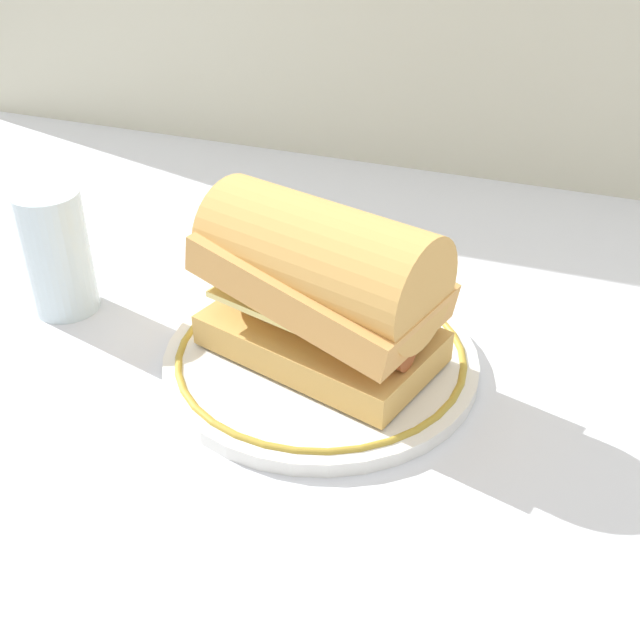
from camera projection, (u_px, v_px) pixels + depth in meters
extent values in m
plane|color=silver|center=(326.00, 357.00, 0.65)|extent=(1.50, 1.50, 0.00)
cylinder|color=white|center=(320.00, 360.00, 0.64)|extent=(0.26, 0.26, 0.01)
torus|color=#B29333|center=(320.00, 354.00, 0.63)|extent=(0.24, 0.24, 0.01)
cube|color=tan|center=(320.00, 338.00, 0.62)|extent=(0.20, 0.15, 0.03)
cylinder|color=#984923|center=(311.00, 319.00, 0.60)|extent=(0.17, 0.07, 0.02)
cylinder|color=brown|center=(329.00, 305.00, 0.62)|extent=(0.17, 0.07, 0.02)
cube|color=#EAD67A|center=(320.00, 296.00, 0.60)|extent=(0.17, 0.14, 0.01)
cube|color=tan|center=(320.00, 277.00, 0.59)|extent=(0.21, 0.15, 0.06)
cylinder|color=tan|center=(320.00, 260.00, 0.58)|extent=(0.20, 0.13, 0.09)
cylinder|color=silver|center=(57.00, 252.00, 0.68)|extent=(0.06, 0.06, 0.11)
cylinder|color=gold|center=(62.00, 277.00, 0.70)|extent=(0.05, 0.05, 0.06)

